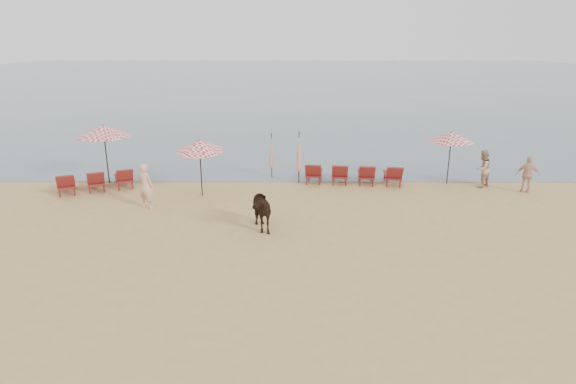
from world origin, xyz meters
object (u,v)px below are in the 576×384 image
umbrella_closed_left (272,150)px  umbrella_closed_right (299,152)px  umbrella_open_left_a (103,131)px  lounger_cluster_left (96,180)px  beachgoer_right_a (482,169)px  beachgoer_right_b (528,175)px  umbrella_open_right (451,137)px  cow (258,208)px  beachgoer_left (146,186)px  lounger_cluster_right (353,173)px  umbrella_open_left_b (200,146)px

umbrella_closed_left → umbrella_closed_right: umbrella_closed_right is taller
umbrella_closed_right → umbrella_open_left_a: bearing=-179.7°
lounger_cluster_left → beachgoer_right_a: bearing=-21.7°
beachgoer_right_a → beachgoer_right_b: 1.86m
lounger_cluster_left → umbrella_open_right: 16.10m
cow → beachgoer_left: (-4.58, 2.25, 0.14)m
lounger_cluster_right → umbrella_closed_right: umbrella_closed_right is taller
umbrella_closed_left → beachgoer_left: (-4.82, -4.47, -0.44)m
beachgoer_left → lounger_cluster_right: bearing=-134.6°
umbrella_open_left_a → cow: size_ratio=1.50×
lounger_cluster_right → beachgoer_right_b: bearing=-4.1°
umbrella_open_left_a → beachgoer_right_a: bearing=14.3°
umbrella_open_right → beachgoer_right_b: bearing=-38.0°
umbrella_open_left_b → umbrella_open_right: umbrella_open_left_b is taller
umbrella_open_right → beachgoer_left: size_ratio=1.35×
beachgoer_left → umbrella_open_right: bearing=-141.6°
umbrella_closed_right → beachgoer_right_a: umbrella_closed_right is taller
lounger_cluster_right → umbrella_open_right: 4.73m
lounger_cluster_left → beachgoer_right_b: size_ratio=2.20×
umbrella_open_left_b → umbrella_closed_right: 4.68m
lounger_cluster_right → beachgoer_left: 9.32m
umbrella_open_right → umbrella_closed_right: umbrella_open_right is taller
umbrella_open_right → beachgoer_left: 13.55m
umbrella_closed_left → beachgoer_right_b: umbrella_closed_left is taller
umbrella_closed_left → cow: bearing=-92.1°
lounger_cluster_left → beachgoer_right_a: (17.34, 0.64, 0.38)m
umbrella_closed_left → umbrella_closed_right: size_ratio=0.90×
lounger_cluster_right → beachgoer_right_b: size_ratio=2.80×
umbrella_closed_left → umbrella_open_right: bearing=-7.1°
lounger_cluster_left → umbrella_open_left_a: 2.32m
lounger_cluster_right → beachgoer_left: bearing=-152.0°
umbrella_closed_right → cow: umbrella_closed_right is taller
umbrella_open_left_a → umbrella_open_left_b: (4.70, -1.90, -0.27)m
beachgoer_right_b → cow: bearing=39.6°
umbrella_open_left_b → umbrella_closed_left: umbrella_open_left_b is taller
lounger_cluster_right → umbrella_closed_right: (-2.52, 0.07, 1.01)m
umbrella_open_left_a → umbrella_open_left_b: bearing=-5.9°
beachgoer_right_b → umbrella_open_left_b: bearing=21.0°
lounger_cluster_right → lounger_cluster_left: bearing=-168.1°
umbrella_open_left_b → lounger_cluster_left: bearing=-166.8°
umbrella_closed_left → beachgoer_right_b: bearing=-11.9°
umbrella_open_left_a → umbrella_open_left_b: size_ratio=1.08×
lounger_cluster_right → umbrella_open_right: umbrella_open_right is taller
umbrella_closed_left → umbrella_open_left_b: bearing=-135.1°
cow → beachgoer_right_a: size_ratio=1.07×
beachgoer_right_b → umbrella_closed_left: bearing=7.0°
umbrella_closed_right → cow: (-1.54, -5.77, -0.72)m
umbrella_closed_right → beachgoer_left: bearing=-150.1°
umbrella_open_left_b → beachgoer_left: size_ratio=1.39×
umbrella_closed_right → beachgoer_right_b: bearing=-8.2°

